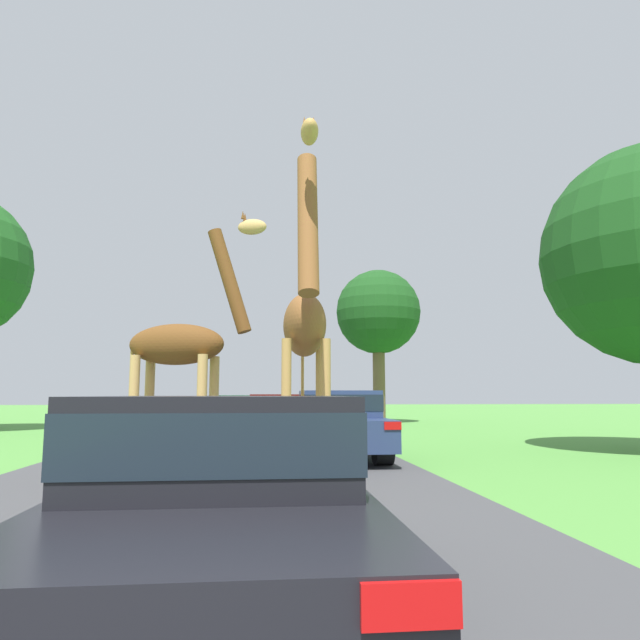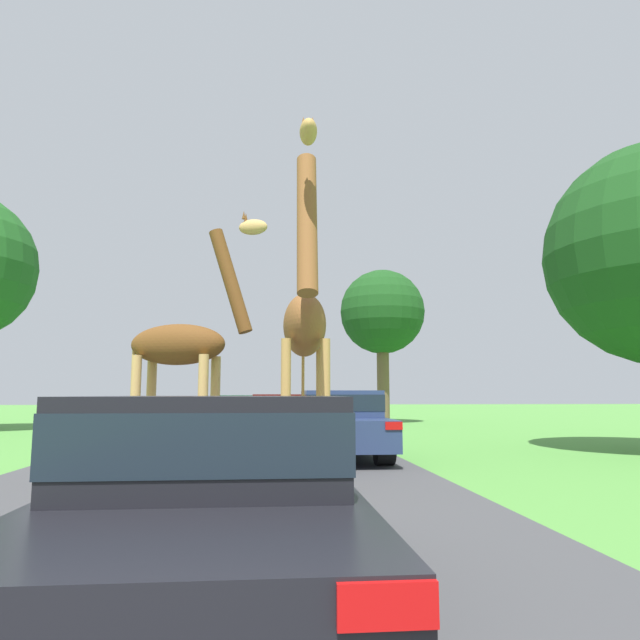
# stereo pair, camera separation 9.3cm
# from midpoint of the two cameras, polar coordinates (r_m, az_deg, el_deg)

# --- Properties ---
(road) EXTENTS (7.59, 120.00, 0.00)m
(road) POSITION_cam_midpoint_polar(r_m,az_deg,el_deg) (30.28, -7.44, -10.03)
(road) COLOR #424244
(road) RESTS_ON ground
(giraffe_near_road) EXTENTS (0.80, 2.70, 5.27)m
(giraffe_near_road) POSITION_cam_midpoint_polar(r_m,az_deg,el_deg) (8.81, -1.81, -0.09)
(giraffe_near_road) COLOR tan
(giraffe_near_road) RESTS_ON ground
(giraffe_companion) EXTENTS (2.70, 1.21, 4.87)m
(giraffe_companion) POSITION_cam_midpoint_polar(r_m,az_deg,el_deg) (11.08, -13.81, -2.89)
(giraffe_companion) COLOR tan
(giraffe_companion) RESTS_ON ground
(car_lead_maroon) EXTENTS (1.78, 4.18, 1.38)m
(car_lead_maroon) POSITION_cam_midpoint_polar(r_m,az_deg,el_deg) (3.99, -10.56, -16.97)
(car_lead_maroon) COLOR black
(car_lead_maroon) RESTS_ON ground
(car_queue_right) EXTENTS (1.91, 4.43, 1.36)m
(car_queue_right) POSITION_cam_midpoint_polar(r_m,az_deg,el_deg) (24.61, -9.00, -8.88)
(car_queue_right) COLOR #144C28
(car_queue_right) RESTS_ON ground
(car_queue_left) EXTENTS (1.97, 4.62, 1.40)m
(car_queue_left) POSITION_cam_midpoint_polar(r_m,az_deg,el_deg) (17.81, -4.26, -9.54)
(car_queue_left) COLOR #561914
(car_queue_left) RESTS_ON ground
(car_far_ahead) EXTENTS (1.80, 4.18, 1.48)m
(car_far_ahead) POSITION_cam_midpoint_polar(r_m,az_deg,el_deg) (12.77, 1.64, -10.18)
(car_far_ahead) COLOR navy
(car_far_ahead) RESTS_ON ground
(tree_left_edge) EXTENTS (4.19, 4.19, 7.59)m
(tree_left_edge) POSITION_cam_midpoint_polar(r_m,az_deg,el_deg) (28.62, 5.74, 0.68)
(tree_left_edge) COLOR brown
(tree_left_edge) RESTS_ON ground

